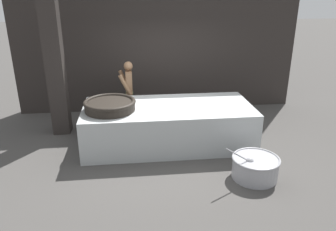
# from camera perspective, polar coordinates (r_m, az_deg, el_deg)

# --- Properties ---
(ground_plane) EXTENTS (60.00, 60.00, 0.00)m
(ground_plane) POSITION_cam_1_polar(r_m,az_deg,el_deg) (7.25, 0.00, -4.79)
(ground_plane) COLOR #474442
(back_wall) EXTENTS (7.52, 0.24, 3.81)m
(back_wall) POSITION_cam_1_polar(r_m,az_deg,el_deg) (8.94, -1.76, 13.03)
(back_wall) COLOR #2D2826
(back_wall) RESTS_ON ground_plane
(support_pillar) EXTENTS (0.38, 0.38, 3.81)m
(support_pillar) POSITION_cam_1_polar(r_m,az_deg,el_deg) (7.66, -19.35, 10.49)
(support_pillar) COLOR #2D2826
(support_pillar) RESTS_ON ground_plane
(hearth_platform) EXTENTS (3.56, 1.64, 0.87)m
(hearth_platform) POSITION_cam_1_polar(r_m,az_deg,el_deg) (7.07, 0.00, -1.64)
(hearth_platform) COLOR #B2B7B7
(hearth_platform) RESTS_ON ground_plane
(giant_wok_near) EXTENTS (1.05, 1.05, 0.22)m
(giant_wok_near) POSITION_cam_1_polar(r_m,az_deg,el_deg) (6.72, -10.10, 1.82)
(giant_wok_near) COLOR black
(giant_wok_near) RESTS_ON hearth_platform
(cook) EXTENTS (0.37, 0.57, 1.56)m
(cook) POSITION_cam_1_polar(r_m,az_deg,el_deg) (8.13, -6.83, 4.37)
(cook) COLOR #8C6647
(cook) RESTS_ON ground_plane
(prep_bowl_vegetables) EXTENTS (1.06, 0.85, 0.74)m
(prep_bowl_vegetables) POSITION_cam_1_polar(r_m,az_deg,el_deg) (6.09, 14.94, -8.59)
(prep_bowl_vegetables) COLOR #9E9EA3
(prep_bowl_vegetables) RESTS_ON ground_plane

